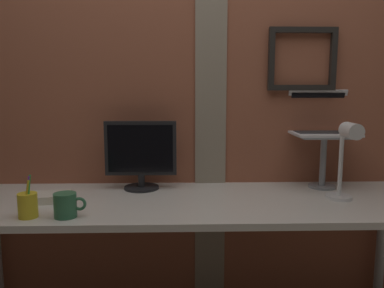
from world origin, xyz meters
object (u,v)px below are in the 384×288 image
(desk_lamp, at_px, (346,153))
(coffee_mug, at_px, (66,205))
(laptop, at_px, (320,121))
(monitor, at_px, (141,152))
(pen_cup, at_px, (28,205))

(desk_lamp, xyz_separation_m, coffee_mug, (-1.21, -0.17, -0.18))
(laptop, xyz_separation_m, desk_lamp, (0.01, -0.34, -0.11))
(monitor, distance_m, pen_cup, 0.61)
(monitor, bearing_deg, pen_cup, -133.59)
(monitor, height_order, coffee_mug, monitor)
(laptop, relative_size, pen_cup, 1.80)
(laptop, distance_m, desk_lamp, 0.36)
(pen_cup, bearing_deg, desk_lamp, 7.25)
(pen_cup, xyz_separation_m, coffee_mug, (0.15, 0.00, -0.00))
(laptop, height_order, desk_lamp, laptop)
(pen_cup, bearing_deg, monitor, 46.41)
(laptop, distance_m, pen_cup, 1.48)
(desk_lamp, distance_m, pen_cup, 1.39)
(desk_lamp, bearing_deg, pen_cup, -172.75)
(monitor, relative_size, desk_lamp, 0.99)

